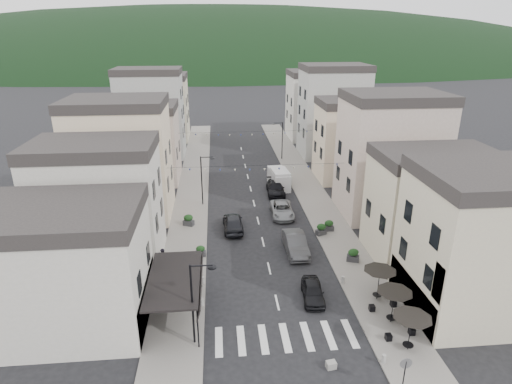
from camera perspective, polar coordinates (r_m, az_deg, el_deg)
ground at (r=29.22m, az=4.59°, el=-21.28°), size 700.00×700.00×0.00m
sidewalk_left at (r=56.83m, az=-8.37°, el=0.60°), size 4.00×76.00×0.12m
sidewalk_right at (r=57.92m, az=6.60°, el=1.08°), size 4.00×76.00×0.12m
hill_backdrop at (r=321.88m, az=-4.82°, el=17.38°), size 640.00×360.00×70.00m
boutique_building at (r=32.57m, az=-25.32°, el=-9.91°), size 12.00×8.00×8.00m
bistro_building at (r=34.64m, az=28.17°, el=-6.68°), size 10.00×8.00×10.00m
boutique_awning at (r=31.16m, az=-10.38°, el=-11.40°), size 3.77×7.50×3.28m
buildings_row_left at (r=61.40m, az=-15.03°, el=7.55°), size 10.20×54.16×14.00m
buildings_row_right at (r=62.23m, az=12.37°, el=8.14°), size 10.20×54.16×14.50m
cafe_terrace at (r=31.89m, az=17.96°, el=-12.95°), size 2.50×8.10×2.53m
streetlamp_left_near at (r=28.22m, az=-7.97°, el=-13.59°), size 1.70×0.56×6.00m
streetlamp_left_far at (r=49.89m, az=-6.96°, el=2.19°), size 1.70×0.56×6.00m
streetlamp_right_far at (r=67.91m, az=3.29°, el=7.36°), size 1.70×0.56×6.00m
traffic_sign at (r=26.97m, az=19.26°, el=-21.44°), size 0.70×0.07×2.70m
bollards at (r=33.19m, az=2.97°, el=-14.40°), size 11.66×10.26×0.60m
bunting_near at (r=45.64m, az=0.16°, el=3.15°), size 19.00×0.28×0.62m
bunting_far at (r=61.02m, az=-1.30°, el=7.72°), size 19.00×0.28×0.62m
parked_car_a at (r=34.11m, az=7.58°, el=-12.98°), size 1.92×4.06×1.34m
parked_car_b at (r=40.30m, az=5.28°, el=-6.87°), size 1.90×5.24×1.72m
parked_car_c at (r=47.80m, az=3.49°, el=-2.37°), size 2.56×5.25×1.44m
parked_car_d at (r=54.00m, az=2.62°, el=0.50°), size 2.34×5.34×1.53m
parked_car_e at (r=44.38m, az=-3.08°, el=-4.10°), size 2.11×4.97×1.68m
delivery_van at (r=56.30m, az=3.08°, el=1.86°), size 2.50×5.37×2.50m
pedestrian_a at (r=35.16m, az=-11.85°, el=-11.47°), size 0.70×0.50×1.80m
pedestrian_b at (r=38.31m, az=-12.23°, el=-8.62°), size 0.90×0.72×1.77m
concrete_block_b at (r=28.79m, az=9.98°, el=-21.76°), size 0.66×0.54×0.45m
planter_la at (r=39.70m, az=-7.39°, el=-7.80°), size 0.94×0.54×1.04m
planter_lb at (r=45.73m, az=-9.00°, el=-3.73°), size 1.25×1.00×1.23m
planter_ra at (r=39.49m, az=12.83°, el=-8.21°), size 1.24×0.95×1.22m
planter_rb at (r=43.72m, az=8.69°, el=-4.94°), size 1.21×0.97×1.19m
planter_rc at (r=44.68m, az=9.68°, el=-4.43°), size 1.04×0.58×1.15m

